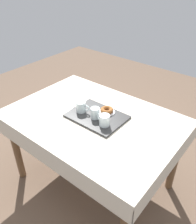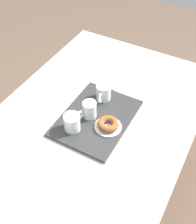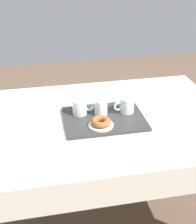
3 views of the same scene
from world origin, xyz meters
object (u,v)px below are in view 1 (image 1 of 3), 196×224
tea_mug_left (104,120)px  paper_napkin (68,105)px  sugar_donut_left (107,110)px  donut_plate_left (107,112)px  serving_tray (97,116)px  water_glass_near (95,114)px  dining_table (93,127)px  tea_mug_right (81,107)px

tea_mug_left → paper_napkin: tea_mug_left is taller
sugar_donut_left → donut_plate_left: bearing=0.0°
serving_tray → paper_napkin: (-0.32, -0.01, -0.01)m
tea_mug_left → sugar_donut_left: tea_mug_left is taller
water_glass_near → donut_plate_left: bearing=77.9°
paper_napkin → donut_plate_left: bearing=15.0°
paper_napkin → sugar_donut_left: bearing=15.0°
donut_plate_left → serving_tray: bearing=-112.4°
water_glass_near → donut_plate_left: (0.03, 0.12, -0.04)m
dining_table → tea_mug_right: tea_mug_right is taller
dining_table → water_glass_near: (0.04, -0.02, 0.16)m
serving_tray → water_glass_near: water_glass_near is taller
dining_table → serving_tray: serving_tray is taller
dining_table → tea_mug_left: (0.15, -0.05, 0.16)m
serving_tray → paper_napkin: bearing=-178.1°
donut_plate_left → paper_napkin: (-0.35, -0.09, -0.02)m
tea_mug_right → sugar_donut_left: size_ratio=1.15×
tea_mug_left → donut_plate_left: (-0.09, 0.15, -0.04)m
dining_table → serving_tray: 0.12m
tea_mug_right → paper_napkin: 0.19m
tea_mug_left → paper_napkin: bearing=173.0°
dining_table → paper_napkin: 0.31m
serving_tray → donut_plate_left: donut_plate_left is taller
tea_mug_right → paper_napkin: size_ratio=0.87×
dining_table → donut_plate_left: donut_plate_left is taller
tea_mug_right → water_glass_near: 0.15m
tea_mug_right → serving_tray: bearing=14.0°
paper_napkin → tea_mug_left: bearing=-7.0°
dining_table → tea_mug_right: bearing=-171.8°
donut_plate_left → sugar_donut_left: (-0.00, 0.00, 0.02)m
water_glass_near → paper_napkin: (-0.33, 0.02, -0.05)m
water_glass_near → paper_napkin: 0.33m
water_glass_near → sugar_donut_left: bearing=77.9°
tea_mug_left → water_glass_near: bearing=165.3°
dining_table → serving_tray: size_ratio=3.13×
donut_plate_left → sugar_donut_left: bearing=180.0°
serving_tray → donut_plate_left: 0.09m
water_glass_near → sugar_donut_left: (0.03, 0.12, -0.02)m
sugar_donut_left → paper_napkin: 0.37m
tea_mug_right → dining_table: bearing=8.2°
tea_mug_left → water_glass_near: same height
tea_mug_right → donut_plate_left: size_ratio=0.91×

